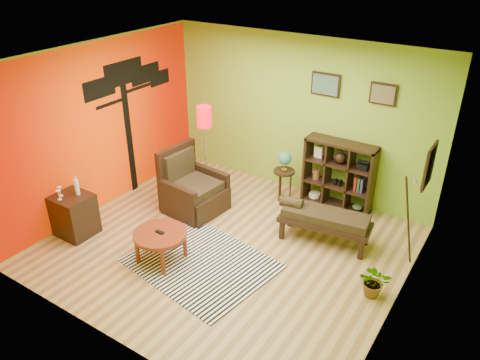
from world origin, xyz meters
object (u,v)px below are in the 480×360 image
Objects in this scene: coffee_table at (160,236)px; floor_lamp at (204,125)px; armchair at (192,192)px; side_cabinet at (74,215)px; globe_table at (285,164)px; bench at (323,218)px; cube_shelf at (339,175)px; potted_plant at (374,284)px.

coffee_table is 2.13m from floor_lamp.
side_cabinet is (-1.07, -1.60, 0.01)m from armchair.
globe_table is 0.64× the size of bench.
coffee_table is at bearing -118.40° from cube_shelf.
globe_table is 0.95m from cube_shelf.
floor_lamp is at bearing 91.44° from armchair.
armchair is 3.38m from potted_plant.
floor_lamp is 1.87× the size of globe_table.
floor_lamp is (-0.01, 0.43, 1.06)m from armchair.
side_cabinet reaches higher than potted_plant.
floor_lamp reaches higher than globe_table.
side_cabinet is (-1.59, -0.21, -0.06)m from coffee_table.
floor_lamp reaches higher than bench.
coffee_table is 0.77× the size of side_cabinet.
cube_shelf is (2.06, 1.01, -0.79)m from floor_lamp.
bench is at bearing 44.52° from coffee_table.
cube_shelf is (3.11, 3.03, 0.26)m from side_cabinet.
armchair reaches higher than bench.
cube_shelf reaches higher than side_cabinet.
globe_table is at bearing 31.89° from floor_lamp.
floor_lamp reaches higher than potted_plant.
bench is (3.33, 1.92, 0.07)m from side_cabinet.
globe_table is 1.41m from bench.
side_cabinet is 4.36m from cube_shelf.
cube_shelf reaches higher than armchair.
armchair is at bearing -134.96° from globe_table.
cube_shelf is 0.83× the size of bench.
potted_plant is (1.09, -0.77, -0.24)m from bench.
globe_table is at bearing -162.33° from cube_shelf.
armchair is 1.18× the size of globe_table.
potted_plant is at bearing -35.12° from bench.
armchair is 2.28m from bench.
globe_table is (0.63, 2.53, 0.29)m from coffee_table.
globe_table is at bearing 51.12° from side_cabinet.
floor_lamp reaches higher than coffee_table.
coffee_table is 1.71× the size of potted_plant.
globe_table reaches higher than potted_plant.
armchair is at bearing -144.93° from cube_shelf.
bench is at bearing 144.88° from potted_plant.
globe_table is at bearing 143.36° from bench.
cube_shelf is at bearing 124.72° from potted_plant.
coffee_table is 0.45× the size of floor_lamp.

